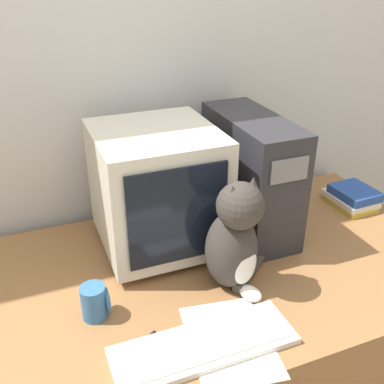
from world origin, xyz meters
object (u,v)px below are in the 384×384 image
(keyboard, at_px, (204,345))
(mug, at_px, (95,302))
(book_stack, at_px, (352,197))
(crt_monitor, at_px, (157,189))
(computer_tower, at_px, (250,174))
(pen, at_px, (136,347))
(cat, at_px, (235,240))

(keyboard, xyz_separation_m, mug, (-0.23, 0.22, 0.04))
(book_stack, bearing_deg, keyboard, -151.01)
(crt_monitor, distance_m, computer_tower, 0.34)
(pen, bearing_deg, keyboard, -21.17)
(crt_monitor, relative_size, book_stack, 2.06)
(crt_monitor, bearing_deg, keyboard, -94.80)
(computer_tower, xyz_separation_m, mug, (-0.62, -0.27, -0.16))
(cat, bearing_deg, mug, 159.73)
(keyboard, relative_size, book_stack, 2.36)
(crt_monitor, xyz_separation_m, book_stack, (0.80, -0.03, -0.18))
(cat, xyz_separation_m, mug, (-0.41, 0.02, -0.11))
(cat, bearing_deg, pen, -175.75)
(pen, bearing_deg, book_stack, 21.90)
(cat, distance_m, book_stack, 0.73)
(computer_tower, relative_size, book_stack, 2.29)
(pen, bearing_deg, computer_tower, 38.03)
(pen, bearing_deg, cat, 21.57)
(cat, distance_m, pen, 0.40)
(mug, bearing_deg, keyboard, -43.43)
(book_stack, relative_size, mug, 2.01)
(mug, bearing_deg, book_stack, 13.00)
(keyboard, distance_m, pen, 0.17)
(cat, bearing_deg, computer_tower, 37.74)
(computer_tower, relative_size, cat, 1.30)
(keyboard, height_order, mug, mug)
(cat, relative_size, pen, 2.80)
(keyboard, height_order, cat, cat)
(computer_tower, height_order, cat, computer_tower)
(keyboard, relative_size, cat, 1.34)
(pen, bearing_deg, mug, 113.85)
(mug, bearing_deg, pen, -66.15)
(computer_tower, distance_m, pen, 0.72)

